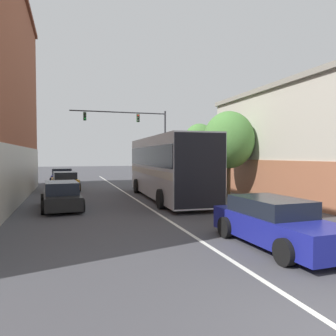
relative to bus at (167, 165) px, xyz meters
name	(u,v)px	position (x,y,z in m)	size (l,w,h in m)	color
lane_center_line	(134,198)	(-1.91, 0.81, -2.10)	(0.14, 45.38, 0.01)	silver
bus	(167,165)	(0.00, 0.00, 0.00)	(3.14, 11.64, 3.77)	#B7B7BC
hatchback_foreground	(275,223)	(-0.07, -11.07, -1.43)	(2.10, 4.72, 1.41)	navy
parked_car_left_near	(61,196)	(-6.19, -2.07, -1.46)	(2.18, 4.76, 1.38)	black
parked_car_left_mid	(62,176)	(-6.37, 13.94, -1.44)	(2.22, 3.93, 1.43)	navy
parked_car_left_far	(65,181)	(-6.09, 7.05, -1.43)	(2.32, 4.68, 1.43)	orange
traffic_signal_gantry	(139,130)	(1.12, 13.49, 3.21)	(9.64, 0.36, 7.29)	#333338
street_tree_near	(229,140)	(4.06, -0.31, 1.56)	(3.33, 3.00, 5.51)	#4C3823
street_tree_far	(199,141)	(4.49, 5.62, 1.73)	(2.60, 2.34, 5.28)	brown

